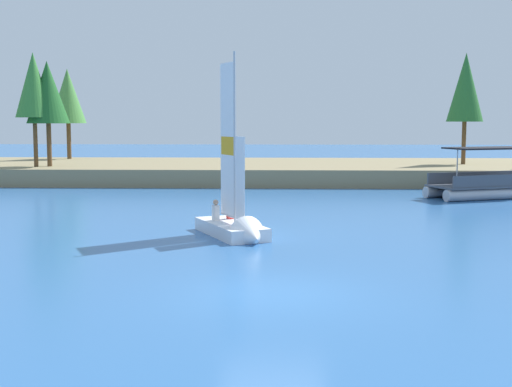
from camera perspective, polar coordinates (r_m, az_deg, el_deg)
name	(u,v)px	position (r m, az deg, el deg)	size (l,w,h in m)	color
ground_plane	(273,293)	(16.52, 1.40, -8.20)	(200.00, 200.00, 0.00)	#2D609E
shore_bank	(278,171)	(48.08, 1.82, 1.88)	(80.00, 13.78, 1.10)	#897A56
shoreline_tree_left	(68,96)	(55.14, -15.30, 7.75)	(2.73, 2.73, 6.89)	brown
shoreline_tree_midleft	(34,85)	(46.45, -17.91, 8.50)	(2.35, 2.35, 7.26)	brown
shoreline_tree_centre	(48,93)	(46.54, -16.85, 7.98)	(2.72, 2.72, 6.74)	brown
shoreline_tree_midright	(465,88)	(48.86, 16.93, 8.36)	(2.42, 2.42, 7.47)	brown
wooden_dock	(490,188)	(41.37, 18.76, 0.46)	(1.56, 4.27, 0.50)	brown
sailboat	(238,225)	(23.88, -1.51, -2.62)	(3.06, 4.43, 6.84)	white
pontoon_boat	(487,185)	(38.33, 18.56, 0.67)	(6.79, 4.58, 2.65)	#B2B2B7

